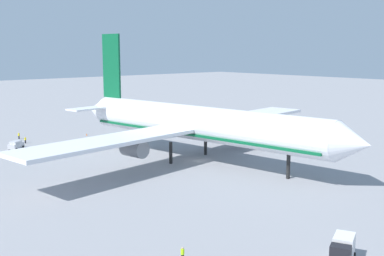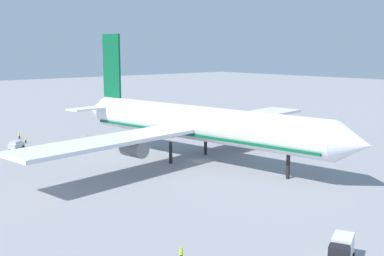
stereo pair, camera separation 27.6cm
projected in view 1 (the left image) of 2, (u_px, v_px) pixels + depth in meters
name	position (u px, v px, depth m)	size (l,w,h in m)	color
ground_plane	(200.00, 161.00, 99.87)	(600.00, 600.00, 0.00)	gray
airliner	(195.00, 123.00, 99.50)	(73.08, 80.43, 26.79)	white
service_truck_1	(343.00, 250.00, 51.48)	(3.90, 5.37, 2.95)	black
service_van	(16.00, 145.00, 111.69)	(4.02, 4.45, 1.97)	silver
baggage_cart_1	(251.00, 120.00, 153.89)	(3.41, 2.25, 1.28)	#595B60
baggage_cart_2	(202.00, 120.00, 152.76)	(2.36, 3.32, 1.42)	#26598C
ground_worker_1	(19.00, 136.00, 124.62)	(0.41, 0.41, 1.72)	black
ground_worker_2	(183.00, 254.00, 52.24)	(0.50, 0.50, 1.65)	black
ground_worker_3	(25.00, 140.00, 118.81)	(0.56, 0.56, 1.62)	black
traffic_cone_1	(218.00, 128.00, 139.74)	(0.36, 0.36, 0.55)	orange
traffic_cone_2	(203.00, 119.00, 159.85)	(0.36, 0.36, 0.55)	orange
traffic_cone_4	(87.00, 134.00, 129.98)	(0.36, 0.36, 0.55)	orange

